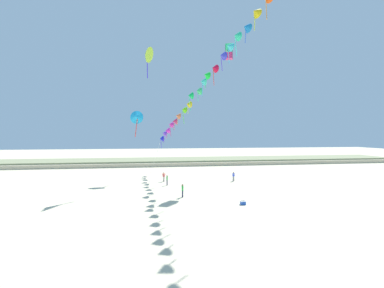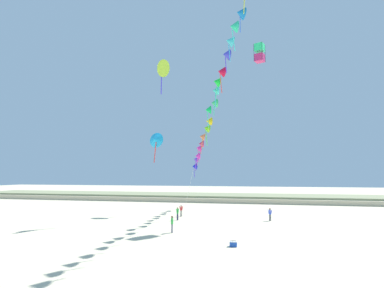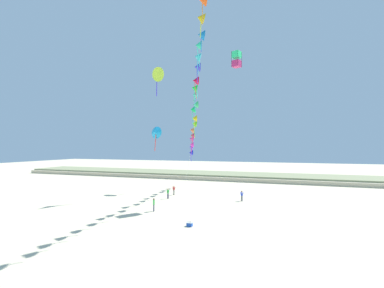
{
  "view_description": "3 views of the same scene",
  "coord_description": "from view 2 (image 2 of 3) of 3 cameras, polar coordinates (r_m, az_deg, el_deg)",
  "views": [
    {
      "loc": [
        -6.06,
        -22.67,
        7.77
      ],
      "look_at": [
        -0.94,
        11.38,
        6.5
      ],
      "focal_mm": 24.0,
      "sensor_mm": 36.0,
      "label": 1
    },
    {
      "loc": [
        5.66,
        -19.98,
        5.68
      ],
      "look_at": [
        -1.24,
        11.85,
        8.95
      ],
      "focal_mm": 28.0,
      "sensor_mm": 36.0,
      "label": 2
    },
    {
      "loc": [
        12.29,
        -20.31,
        8.05
      ],
      "look_at": [
        1.31,
        12.23,
        8.46
      ],
      "focal_mm": 24.0,
      "sensor_mm": 36.0,
      "label": 3
    }
  ],
  "objects": [
    {
      "name": "person_far_left",
      "position": [
        37.93,
        -2.76,
        -12.93
      ],
      "size": [
        0.28,
        0.55,
        1.6
      ],
      "color": "#282D4C",
      "rests_on": "ground"
    },
    {
      "name": "large_kite_low_lead",
      "position": [
        41.69,
        12.75,
        16.55
      ],
      "size": [
        1.48,
        1.48,
        2.37
      ],
      "color": "#C72B6A"
    },
    {
      "name": "person_mid_center",
      "position": [
        30.16,
        -3.82,
        -14.76
      ],
      "size": [
        0.22,
        0.57,
        1.62
      ],
      "color": "#282D4C",
      "rests_on": "ground"
    },
    {
      "name": "large_kite_mid_trail",
      "position": [
        44.5,
        -7.01,
        0.81
      ],
      "size": [
        2.41,
        1.43,
        4.57
      ],
      "color": "#1CABEC"
    },
    {
      "name": "kite_banner_string",
      "position": [
        37.22,
        3.94,
        7.87
      ],
      "size": [
        12.74,
        28.74,
        22.46
      ],
      "color": "#1A26C9"
    },
    {
      "name": "person_near_left",
      "position": [
        41.17,
        -2.07,
        -12.39
      ],
      "size": [
        0.55,
        0.21,
        1.56
      ],
      "color": "gray",
      "rests_on": "ground"
    },
    {
      "name": "ground_plane",
      "position": [
        21.53,
        -3.7,
        -21.01
      ],
      "size": [
        240.0,
        240.0,
        0.0
      ],
      "primitive_type": "plane",
      "color": "beige"
    },
    {
      "name": "dune_ridge",
      "position": [
        65.91,
        7.39,
        -10.08
      ],
      "size": [
        120.0,
        13.38,
        1.27
      ],
      "color": "beige",
      "rests_on": "ground"
    },
    {
      "name": "person_near_right",
      "position": [
        38.6,
        14.63,
        -12.68
      ],
      "size": [
        0.54,
        0.21,
        1.54
      ],
      "color": "#474C56",
      "rests_on": "ground"
    },
    {
      "name": "large_kite_high_solo",
      "position": [
        42.86,
        -5.83,
        14.16
      ],
      "size": [
        2.32,
        2.79,
        4.99
      ],
      "color": "#BCEC37"
    },
    {
      "name": "beach_cooler",
      "position": [
        24.99,
        7.88,
        -18.32
      ],
      "size": [
        0.58,
        0.41,
        0.46
      ],
      "color": "blue",
      "rests_on": "ground"
    }
  ]
}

